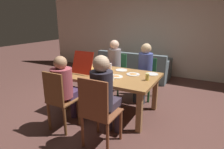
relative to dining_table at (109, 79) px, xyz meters
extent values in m
plane|color=brown|center=(0.00, 0.00, -0.64)|extent=(20.00, 20.00, 0.00)
cube|color=beige|center=(0.00, 2.90, 0.76)|extent=(7.77, 0.12, 2.79)
cube|color=#9F6D3A|center=(0.00, 0.00, 0.06)|extent=(1.73, 1.08, 0.05)
cube|color=#986D45|center=(-0.75, -0.43, -0.30)|extent=(0.08, 0.08, 0.67)
cube|color=#986D45|center=(0.75, -0.43, -0.30)|extent=(0.08, 0.08, 0.67)
cube|color=#986D45|center=(-0.75, 0.43, -0.30)|extent=(0.08, 0.08, 0.67)
cube|color=#986D45|center=(0.75, 0.43, -0.30)|extent=(0.08, 0.08, 0.67)
cylinder|color=#266330|center=(0.55, 0.69, -0.40)|extent=(0.05, 0.05, 0.46)
cylinder|color=#266330|center=(0.23, 0.69, -0.40)|extent=(0.05, 0.05, 0.46)
cylinder|color=#266330|center=(0.55, 1.06, -0.40)|extent=(0.05, 0.05, 0.46)
cylinder|color=#266330|center=(0.23, 1.06, -0.40)|extent=(0.05, 0.05, 0.46)
cube|color=#266330|center=(0.39, 0.87, -0.16)|extent=(0.39, 0.44, 0.02)
cube|color=#266330|center=(0.39, 1.08, 0.04)|extent=(0.37, 0.03, 0.39)
cylinder|color=#2F3C48|center=(0.47, 0.56, -0.39)|extent=(0.10, 0.10, 0.48)
cylinder|color=#2F3C48|center=(0.32, 0.56, -0.39)|extent=(0.10, 0.10, 0.48)
cube|color=#2F3C48|center=(0.39, 0.71, -0.10)|extent=(0.27, 0.33, 0.11)
cylinder|color=#4756A5|center=(0.39, 0.87, 0.13)|extent=(0.30, 0.30, 0.47)
sphere|color=#D5B384|center=(0.39, 0.87, 0.46)|extent=(0.21, 0.21, 0.21)
cylinder|color=brown|center=(0.20, -0.73, -0.40)|extent=(0.04, 0.04, 0.46)
cylinder|color=brown|center=(0.59, -0.73, -0.40)|extent=(0.04, 0.04, 0.46)
cylinder|color=brown|center=(0.20, -1.12, -0.40)|extent=(0.04, 0.04, 0.46)
cylinder|color=brown|center=(0.59, -1.12, -0.40)|extent=(0.04, 0.04, 0.46)
cube|color=brown|center=(0.39, -0.92, -0.16)|extent=(0.45, 0.44, 0.02)
cube|color=brown|center=(0.39, -1.13, 0.11)|extent=(0.42, 0.03, 0.52)
cylinder|color=#382D3B|center=(0.32, -0.59, -0.39)|extent=(0.10, 0.10, 0.48)
cylinder|color=#382D3B|center=(0.47, -0.59, -0.39)|extent=(0.10, 0.10, 0.48)
cube|color=#382D3B|center=(0.39, -0.75, -0.10)|extent=(0.27, 0.35, 0.11)
cylinder|color=#2A2633|center=(0.39, -0.92, 0.16)|extent=(0.30, 0.30, 0.52)
sphere|color=#D4B08F|center=(0.39, -0.92, 0.52)|extent=(0.22, 0.22, 0.22)
cylinder|color=brown|center=(-0.51, -0.69, -0.40)|extent=(0.04, 0.04, 0.46)
cylinder|color=brown|center=(-0.19, -0.69, -0.40)|extent=(0.04, 0.04, 0.46)
cylinder|color=brown|center=(-0.51, -1.03, -0.40)|extent=(0.04, 0.04, 0.46)
cylinder|color=brown|center=(-0.19, -1.03, -0.40)|extent=(0.04, 0.04, 0.46)
cube|color=brown|center=(-0.35, -0.86, -0.16)|extent=(0.38, 0.40, 0.02)
cube|color=brown|center=(-0.35, -1.05, 0.09)|extent=(0.36, 0.03, 0.48)
cylinder|color=#402C4C|center=(-0.43, -0.55, -0.39)|extent=(0.10, 0.10, 0.48)
cylinder|color=#402C4C|center=(-0.27, -0.55, -0.39)|extent=(0.10, 0.10, 0.48)
cube|color=#402C4C|center=(-0.35, -0.70, -0.10)|extent=(0.29, 0.33, 0.11)
cylinder|color=#A3454F|center=(-0.35, -0.86, 0.12)|extent=(0.32, 0.32, 0.45)
sphere|color=#A97D5B|center=(-0.35, -0.86, 0.44)|extent=(0.20, 0.20, 0.20)
cylinder|color=#2C693D|center=(-0.15, 0.66, -0.40)|extent=(0.04, 0.04, 0.46)
cylinder|color=#2C693D|center=(-0.54, 0.66, -0.40)|extent=(0.04, 0.04, 0.46)
cylinder|color=#2C693D|center=(-0.15, 1.07, -0.40)|extent=(0.04, 0.04, 0.46)
cylinder|color=#2C693D|center=(-0.54, 1.07, -0.40)|extent=(0.04, 0.04, 0.46)
cube|color=#2C693D|center=(-0.35, 0.86, -0.16)|extent=(0.44, 0.46, 0.02)
cube|color=#2C693D|center=(-0.35, 1.08, 0.06)|extent=(0.42, 0.03, 0.42)
cylinder|color=#41374B|center=(-0.27, 0.53, -0.39)|extent=(0.10, 0.10, 0.48)
cylinder|color=#41374B|center=(-0.42, 0.53, -0.39)|extent=(0.10, 0.10, 0.48)
cube|color=#41374B|center=(-0.35, 0.69, -0.10)|extent=(0.27, 0.35, 0.11)
cylinder|color=gray|center=(-0.35, 0.86, 0.15)|extent=(0.30, 0.30, 0.50)
sphere|color=beige|center=(-0.35, 0.86, 0.50)|extent=(0.21, 0.21, 0.21)
cube|color=#B11F10|center=(-0.42, 0.03, 0.10)|extent=(0.41, 0.41, 0.02)
cylinder|color=#D58A3B|center=(-0.42, 0.03, 0.12)|extent=(0.36, 0.36, 0.01)
cube|color=#B11F10|center=(-0.42, -0.24, 0.30)|extent=(0.41, 0.15, 0.39)
cylinder|color=white|center=(0.69, 0.34, 0.09)|extent=(0.22, 0.22, 0.01)
cylinder|color=white|center=(0.39, 0.17, 0.09)|extent=(0.24, 0.24, 0.01)
cone|color=#CD8C49|center=(0.39, 0.17, 0.11)|extent=(0.13, 0.13, 0.02)
cylinder|color=white|center=(0.19, -0.10, 0.09)|extent=(0.22, 0.22, 0.01)
cone|color=#D27F40|center=(0.19, -0.10, 0.11)|extent=(0.12, 0.12, 0.02)
cylinder|color=white|center=(0.09, 0.33, 0.09)|extent=(0.23, 0.23, 0.01)
cylinder|color=silver|center=(-0.17, 0.33, 0.14)|extent=(0.07, 0.07, 0.12)
cylinder|color=#D9C75C|center=(0.72, -0.02, 0.14)|extent=(0.06, 0.06, 0.11)
cylinder|color=silver|center=(0.21, -0.31, 0.14)|extent=(0.08, 0.08, 0.11)
cube|color=slate|center=(-0.37, 2.24, -0.42)|extent=(2.01, 0.89, 0.43)
cube|color=slate|center=(-0.37, 1.87, -0.03)|extent=(2.01, 0.16, 0.36)
cube|color=slate|center=(-1.28, 2.24, -0.12)|extent=(0.20, 0.84, 0.18)
cube|color=slate|center=(0.53, 2.24, -0.12)|extent=(0.20, 0.84, 0.18)
camera|label=1|loc=(1.59, -2.87, 1.06)|focal=30.04mm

